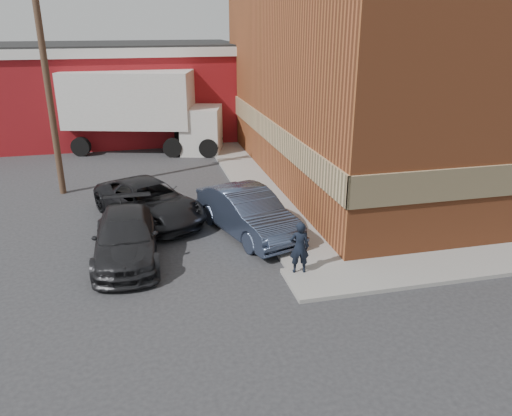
{
  "coord_description": "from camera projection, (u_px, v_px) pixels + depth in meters",
  "views": [
    {
      "loc": [
        -4.22,
        -12.42,
        6.92
      ],
      "look_at": [
        -0.78,
        1.86,
        1.35
      ],
      "focal_mm": 35.0,
      "sensor_mm": 36.0,
      "label": 1
    }
  ],
  "objects": [
    {
      "name": "sedan",
      "position": [
        248.0,
        212.0,
        16.9
      ],
      "size": [
        3.05,
        5.04,
        1.57
      ],
      "primitive_type": "imported",
      "rotation": [
        0.0,
        0.0,
        0.31
      ],
      "color": "#313C53",
      "rests_on": "ground"
    },
    {
      "name": "warehouse",
      "position": [
        104.0,
        91.0,
        30.54
      ],
      "size": [
        16.3,
        8.3,
        5.6
      ],
      "color": "maroon",
      "rests_on": "ground"
    },
    {
      "name": "box_truck",
      "position": [
        145.0,
        106.0,
        27.0
      ],
      "size": [
        9.2,
        4.93,
        4.36
      ],
      "rotation": [
        0.0,
        0.0,
        -0.28
      ],
      "color": "silver",
      "rests_on": "ground"
    },
    {
      "name": "brick_building",
      "position": [
        415.0,
        71.0,
        23.05
      ],
      "size": [
        14.25,
        18.25,
        9.36
      ],
      "color": "brown",
      "rests_on": "ground"
    },
    {
      "name": "suv_a",
      "position": [
        149.0,
        201.0,
        18.14
      ],
      "size": [
        4.35,
        5.66,
        1.43
      ],
      "primitive_type": "imported",
      "rotation": [
        0.0,
        0.0,
        0.45
      ],
      "color": "black",
      "rests_on": "ground"
    },
    {
      "name": "sidewalk_west",
      "position": [
        249.0,
        178.0,
        22.96
      ],
      "size": [
        1.8,
        18.0,
        0.12
      ],
      "primitive_type": "cube",
      "color": "gray",
      "rests_on": "ground"
    },
    {
      "name": "ground",
      "position": [
        296.0,
        270.0,
        14.67
      ],
      "size": [
        90.0,
        90.0,
        0.0
      ],
      "primitive_type": "plane",
      "color": "#28282B",
      "rests_on": "ground"
    },
    {
      "name": "suv_b",
      "position": [
        126.0,
        237.0,
        15.25
      ],
      "size": [
        2.03,
        4.77,
        1.37
      ],
      "primitive_type": "imported",
      "rotation": [
        0.0,
        0.0,
        -0.02
      ],
      "color": "black",
      "rests_on": "ground"
    },
    {
      "name": "utility_pole",
      "position": [
        47.0,
        79.0,
        19.53
      ],
      "size": [
        2.0,
        0.26,
        9.0
      ],
      "color": "#4D3626",
      "rests_on": "ground"
    },
    {
      "name": "man",
      "position": [
        299.0,
        247.0,
        14.08
      ],
      "size": [
        0.61,
        0.44,
        1.54
      ],
      "primitive_type": "imported",
      "rotation": [
        0.0,
        0.0,
        3.0
      ],
      "color": "black",
      "rests_on": "sidewalk_south"
    }
  ]
}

